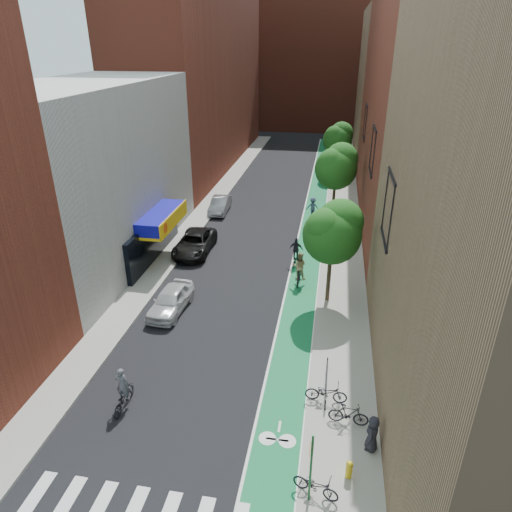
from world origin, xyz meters
The scene contains 25 objects.
ground centered at (0.00, 0.00, 0.00)m, with size 160.00×160.00×0.00m, color black.
bike_lane centered at (4.00, 26.00, 0.01)m, with size 2.00×68.00×0.01m, color #12693A.
sidewalk_left centered at (-6.00, 26.00, 0.07)m, with size 2.00×68.00×0.15m, color gray.
sidewalk_right centered at (6.50, 26.00, 0.07)m, with size 3.00×68.00×0.15m, color gray.
building_left_white centered at (-11.00, 14.00, 6.00)m, with size 8.00×20.00×12.00m, color silver.
building_left_far_red centered at (-11.00, 42.00, 11.00)m, with size 8.00×36.00×22.00m, color maroon.
building_right_mid_red centered at (12.00, 26.00, 11.00)m, with size 8.00×28.00×22.00m, color maroon.
building_right_far_tan centered at (12.00, 50.00, 9.00)m, with size 8.00×20.00×18.00m, color #8C6B4C.
building_far_closure centered at (0.00, 72.00, 10.00)m, with size 30.00×14.00×20.00m, color maroon.
tree_near centered at (5.65, 10.02, 4.66)m, with size 3.40×3.36×6.42m.
tree_mid centered at (5.65, 24.02, 4.89)m, with size 3.55×3.53×6.74m.
tree_far centered at (5.65, 38.02, 4.50)m, with size 3.30×3.25×6.21m.
sign_pole centered at (5.38, -3.50, 1.84)m, with size 0.13×0.71×3.00m.
parked_car_white centered at (-3.35, 7.45, 0.71)m, with size 1.68×4.19×1.43m, color silver.
parked_car_black centered at (-4.35, 15.55, 0.73)m, with size 2.42×5.25×1.46m, color black.
parked_car_silver centered at (-4.60, 24.41, 0.69)m, with size 1.47×4.21×1.39m, color gray.
cyclist_lead centered at (-2.75, -0.32, 0.66)m, with size 0.65×1.82×2.00m.
cyclist_lane_near centered at (3.71, 11.98, 0.93)m, with size 0.91×1.79×2.18m.
cyclist_lane_mid centered at (3.26, 14.72, 0.78)m, with size 1.02×1.60×2.00m.
cyclist_lane_far centered at (3.87, 23.69, 0.94)m, with size 1.15×1.72×2.10m.
parked_bike_near centered at (5.61, -3.25, 0.58)m, with size 0.58×1.66×0.87m, color black.
parked_bike_mid centered at (6.75, 0.21, 0.64)m, with size 0.46×1.64×0.99m, color black.
parked_bike_far centered at (5.81, 1.35, 0.63)m, with size 0.63×1.81×0.95m, color black.
pedestrian centered at (7.60, -0.93, 0.93)m, with size 0.76×0.49×1.55m, color black.
fire_hydrant centered at (6.75, -2.34, 0.54)m, with size 0.26×0.26×0.74m.
Camera 1 is at (5.42, -14.15, 14.41)m, focal length 32.00 mm.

